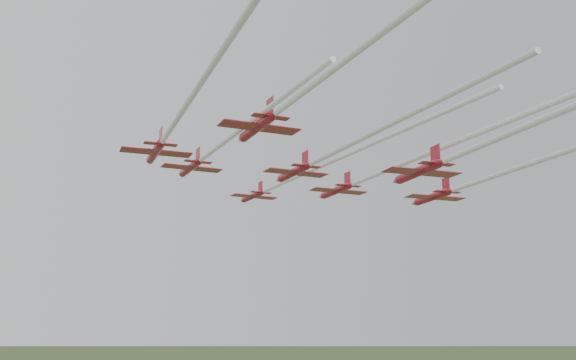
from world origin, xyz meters
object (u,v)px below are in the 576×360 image
jet_lead (300,176)px  jet_row2_right (379,173)px  jet_row4_right (520,129)px  jet_row2_left (214,150)px  jet_row3_mid (332,153)px  jet_row4_left (300,95)px  jet_row3_right (471,184)px  jet_row3_left (180,114)px

jet_lead → jet_row2_right: size_ratio=1.13×
jet_lead → jet_row4_right: jet_lead is taller
jet_row2_left → jet_lead: bearing=22.9°
jet_row2_right → jet_row4_right: 32.28m
jet_row3_mid → jet_row4_left: bearing=-128.6°
jet_row4_left → jet_row4_right: 21.06m
jet_row2_left → jet_row2_right: (24.05, -3.23, -1.00)m
jet_row2_left → jet_row4_right: size_ratio=0.70×
jet_row2_left → jet_row4_left: (-1.55, -24.46, -0.64)m
jet_row2_left → jet_row3_right: size_ratio=1.06×
jet_row3_mid → jet_row4_right: 23.31m
jet_lead → jet_row3_mid: size_ratio=1.29×
jet_row2_left → jet_row3_right: (30.96, -14.05, -3.85)m
jet_row3_left → jet_row4_left: bearing=-33.5°
jet_lead → jet_row4_left: bearing=-117.3°
jet_row3_mid → jet_row2_right: bearing=38.1°
jet_row2_left → jet_row3_mid: 16.02m
jet_row3_left → jet_row4_left: jet_row4_left is taller
jet_row3_right → jet_row4_right: size_ratio=0.66×
jet_row2_left → jet_row4_right: jet_row2_left is taller
jet_row2_left → jet_row3_left: 19.43m
jet_row3_left → jet_row4_left: size_ratio=1.16×
jet_lead → jet_row2_left: bearing=-158.7°
jet_row2_left → jet_row4_left: 24.52m
jet_lead → jet_row3_left: jet_lead is taller
jet_row2_right → jet_row4_right: jet_row2_right is taller
jet_lead → jet_row4_left: 34.40m
jet_row2_right → jet_row3_mid: size_ratio=1.14×
jet_row3_left → jet_row4_right: jet_row3_left is taller
jet_row2_right → jet_row3_mid: jet_row2_right is taller
jet_lead → jet_row2_right: 11.76m
jet_row2_right → jet_row4_left: size_ratio=1.10×
jet_lead → jet_row4_right: bearing=-85.7°
jet_row3_mid → jet_row3_left: bearing=-163.8°
jet_row2_right → jet_row2_left: bearing=178.7°
jet_row2_left → jet_row2_right: size_ratio=0.86×
jet_row3_right → jet_row2_right: bearing=133.0°
jet_lead → jet_row3_left: (-26.36, -21.48, -1.09)m
jet_row3_left → jet_row3_mid: (20.68, 4.06, -0.31)m
jet_row2_left → jet_row4_left: size_ratio=0.95×
jet_row4_left → jet_row2_right: bearing=45.4°
jet_row3_right → jet_row4_right: (-14.29, -20.46, -0.13)m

